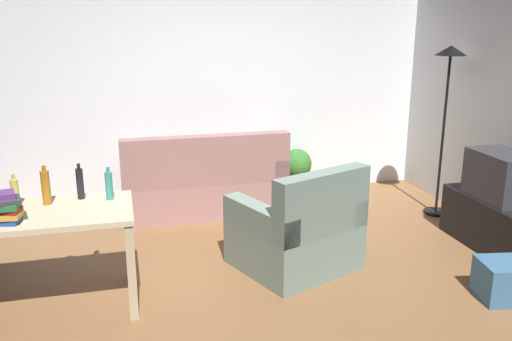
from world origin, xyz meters
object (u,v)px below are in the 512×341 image
object	(u,v)px
tv_stand	(495,224)
storage_box	(511,280)
bottle_dark	(80,183)
bottle_tall	(109,185)
couch	(204,185)
potted_plant	(297,169)
bottle_squat	(15,192)
book_stack	(1,208)
armchair	(298,233)
bottle_amber	(46,187)
tv	(502,176)
desk	(48,225)
torchiere_lamp	(448,85)

from	to	relation	value
tv_stand	storage_box	distance (m)	0.99
bottle_dark	bottle_tall	size ratio (longest dim) A/B	1.08
couch	storage_box	distance (m)	3.19
potted_plant	bottle_tall	size ratio (longest dim) A/B	2.24
potted_plant	bottle_squat	distance (m)	3.44
bottle_squat	book_stack	distance (m)	0.36
armchair	bottle_amber	distance (m)	2.05
potted_plant	bottle_dark	xyz separation A→B (m)	(-2.35, -1.87, 0.55)
couch	book_stack	distance (m)	2.63
bottle_tall	bottle_squat	bearing A→B (deg)	178.37
tv	armchair	xyz separation A→B (m)	(-1.91, 0.06, -0.38)
armchair	book_stack	size ratio (longest dim) A/B	4.13
couch	bottle_tall	xyz separation A→B (m)	(-0.96, -1.63, 0.56)
armchair	storage_box	distance (m)	1.69
armchair	storage_box	xyz separation A→B (m)	(1.41, -0.91, -0.17)
desk	book_stack	xyz separation A→B (m)	(-0.25, -0.18, 0.22)
tv	book_stack	size ratio (longest dim) A/B	2.16
storage_box	armchair	bearing A→B (deg)	147.22
armchair	bottle_dark	xyz separation A→B (m)	(-1.73, 0.04, 0.56)
armchair	bottle_squat	size ratio (longest dim) A/B	4.77
couch	bottle_squat	size ratio (longest dim) A/B	7.27
desk	armchair	distance (m)	2.00
tv	bottle_tall	distance (m)	3.43
torchiere_lamp	desk	world-z (taller)	torchiere_lamp
tv_stand	bottle_squat	distance (m)	4.14
bottle_squat	bottle_amber	xyz separation A→B (m)	(0.22, -0.02, 0.03)
tv	torchiere_lamp	world-z (taller)	torchiere_lamp
book_stack	bottle_amber	bearing A→B (deg)	54.05
desk	armchair	bearing A→B (deg)	5.39
bottle_amber	bottle_dark	bearing A→B (deg)	17.45
bottle_dark	potted_plant	bearing A→B (deg)	38.52
bottle_tall	book_stack	size ratio (longest dim) A/B	0.92
desk	potted_plant	size ratio (longest dim) A/B	2.11
potted_plant	bottle_amber	bearing A→B (deg)	-143.04
bottle_squat	bottle_tall	distance (m)	0.66
couch	book_stack	size ratio (longest dim) A/B	6.30
couch	tv	size ratio (longest dim) A/B	2.92
desk	book_stack	bearing A→B (deg)	-143.84
tv	bottle_tall	xyz separation A→B (m)	(-3.43, 0.02, 0.17)
torchiere_lamp	book_stack	size ratio (longest dim) A/B	6.52
bottle_squat	bottle_tall	size ratio (longest dim) A/B	0.95
storage_box	bottle_squat	world-z (taller)	bottle_squat
torchiere_lamp	potted_plant	bearing A→B (deg)	142.40
bottle_amber	potted_plant	bearing A→B (deg)	36.96
potted_plant	bottle_dark	size ratio (longest dim) A/B	2.07
tv_stand	bottle_tall	distance (m)	3.48
tv	bottle_dark	bearing A→B (deg)	88.54
tv	potted_plant	size ratio (longest dim) A/B	1.05
bottle_squat	bottle_dark	size ratio (longest dim) A/B	0.87
torchiere_lamp	book_stack	xyz separation A→B (m)	(-4.12, -1.29, -0.55)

